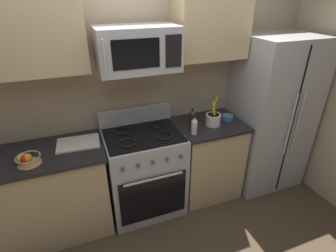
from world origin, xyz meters
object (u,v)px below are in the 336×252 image
microwave (137,49)px  bottle_soy (192,118)px  range_oven (145,171)px  refrigerator (270,115)px  fruit_basket (27,159)px  prep_bowl (228,117)px  bottle_vinegar (194,126)px  utensil_crock (213,119)px  cutting_board (78,143)px

microwave → bottle_soy: size_ratio=3.75×
range_oven → refrigerator: 1.58m
fruit_basket → prep_bowl: 1.98m
range_oven → microwave: 1.26m
bottle_vinegar → prep_bowl: size_ratio=1.49×
range_oven → utensil_crock: size_ratio=3.69×
refrigerator → bottle_vinegar: (-1.04, -0.13, 0.11)m
bottle_soy → prep_bowl: 0.43m
cutting_board → prep_bowl: (1.57, -0.04, 0.02)m
microwave → bottle_soy: bearing=0.6°
cutting_board → utensil_crock: bearing=-4.3°
bottle_soy → refrigerator: bearing=-2.9°
range_oven → prep_bowl: (0.97, 0.01, 0.46)m
bottle_vinegar → bottle_soy: size_ratio=1.04×
microwave → fruit_basket: (-1.00, -0.15, -0.78)m
refrigerator → cutting_board: size_ratio=4.72×
bottle_soy → bottle_vinegar: bearing=-109.7°
prep_bowl → refrigerator: bearing=-3.1°
cutting_board → prep_bowl: 1.57m
cutting_board → prep_bowl: size_ratio=2.94×
utensil_crock → fruit_basket: 1.76m
microwave → fruit_basket: microwave is taller
microwave → bottle_vinegar: bearing=-20.1°
fruit_basket → prep_bowl: fruit_basket is taller
refrigerator → range_oven: bearing=179.4°
prep_bowl → cutting_board: bearing=178.5°
refrigerator → bottle_soy: size_ratio=9.69×
bottle_vinegar → bottle_soy: 0.19m
range_oven → refrigerator: size_ratio=0.61×
bottle_vinegar → prep_bowl: 0.52m
utensil_crock → bottle_soy: utensil_crock is taller
range_oven → utensil_crock: 0.91m
utensil_crock → bottle_soy: size_ratio=1.61×
bottle_vinegar → range_oven: bearing=162.7°
range_oven → refrigerator: refrigerator is taller
range_oven → cutting_board: range_oven is taller
bottle_soy → microwave: bearing=-179.4°
refrigerator → fruit_basket: bearing=-177.6°
range_oven → utensil_crock: bearing=-3.6°
range_oven → fruit_basket: (-1.00, -0.12, 0.48)m
bottle_soy → prep_bowl: size_ratio=1.43×
range_oven → cutting_board: size_ratio=2.90×
range_oven → bottle_soy: bearing=3.3°
fruit_basket → cutting_board: (0.40, 0.18, -0.04)m
microwave → prep_bowl: (0.97, -0.01, -0.80)m
bottle_vinegar → bottle_soy: bottle_vinegar is taller
utensil_crock → bottle_soy: 0.22m
utensil_crock → bottle_vinegar: utensil_crock is taller
refrigerator → microwave: size_ratio=2.58×
refrigerator → prep_bowl: (-0.55, 0.03, 0.05)m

